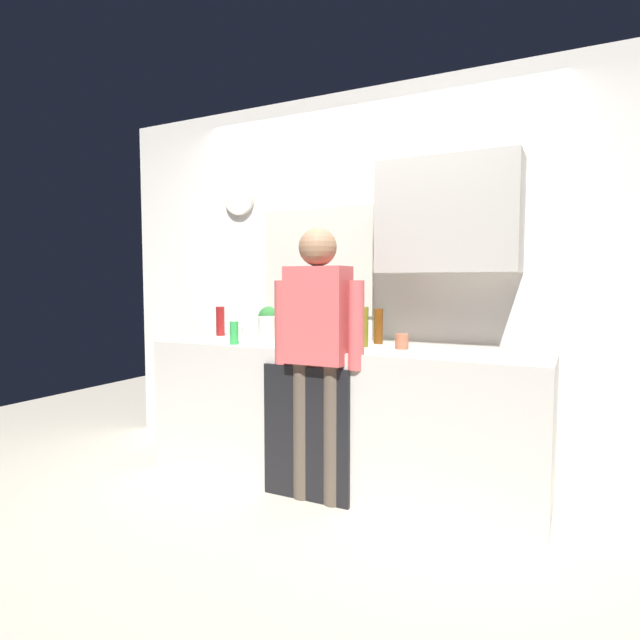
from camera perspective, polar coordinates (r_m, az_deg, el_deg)
ground_plane at (r=3.23m, az=-0.24°, el=-19.32°), size 8.00×8.00×0.00m
kitchen_counter at (r=3.34m, az=2.13°, el=-10.46°), size 2.51×0.64×0.89m
dishwasher_panel at (r=3.09m, az=-1.61°, el=-12.51°), size 0.56×0.02×0.80m
back_wall_assembly at (r=3.57m, az=6.02°, el=5.29°), size 4.11×0.42×2.60m
coffee_maker at (r=3.21m, az=0.10°, el=-0.36°), size 0.20×0.20×0.33m
bottle_clear_soda at (r=3.47m, az=2.02°, el=-0.14°), size 0.09×0.09×0.28m
bottle_olive_oil at (r=3.21m, az=4.85°, el=-0.76°), size 0.06×0.06×0.25m
bottle_red_vinegar at (r=3.96m, az=-10.98°, el=-0.12°), size 0.06×0.06×0.22m
bottle_amber_beer at (r=3.39m, az=6.48°, el=-0.69°), size 0.06×0.06×0.23m
cup_terracotta_mug at (r=3.14m, az=9.05°, el=-2.35°), size 0.08×0.08×0.09m
cup_white_mug at (r=3.63m, az=-9.15°, el=-1.47°), size 0.08×0.08×0.09m
potted_plant at (r=3.70m, az=-5.71°, el=-0.02°), size 0.15×0.15×0.23m
dish_soap at (r=3.38m, az=-9.49°, el=-1.36°), size 0.06×0.06×0.18m
storage_canister at (r=3.51m, az=-5.71°, el=-1.02°), size 0.14×0.14×0.17m
person_at_sink at (r=2.98m, az=-0.25°, el=-2.36°), size 0.57×0.22×1.60m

